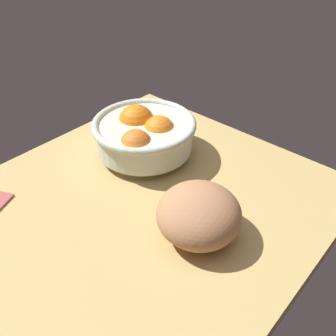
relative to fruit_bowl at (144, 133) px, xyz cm
name	(u,v)px	position (x,y,z in cm)	size (l,w,h in cm)	color
ground_plane	(142,208)	(11.74, 10.58, -6.90)	(68.50, 62.00, 3.00)	tan
fruit_bowl	(144,133)	(0.00, 0.00, 0.00)	(22.28, 22.28, 10.35)	silver
bread_loaf	(199,214)	(10.85, 23.40, -0.96)	(14.50, 14.19, 8.88)	#B17B53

